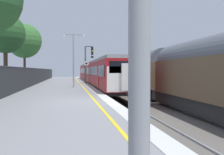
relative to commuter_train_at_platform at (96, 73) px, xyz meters
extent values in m
cube|color=gray|center=(-4.60, -24.71, -1.77)|extent=(6.40, 110.00, 1.00)
cube|color=silver|center=(-1.70, -24.71, -1.26)|extent=(0.60, 110.00, 0.01)
cube|color=yellow|center=(-2.45, -24.71, -1.26)|extent=(0.12, 110.00, 0.01)
cube|color=#56514C|center=(4.10, -24.71, -2.37)|extent=(11.00, 110.00, 0.20)
cube|color=gray|center=(-0.71, -24.71, -2.23)|extent=(0.07, 110.00, 0.08)
cube|color=gray|center=(0.72, -24.71, -2.23)|extent=(0.07, 110.00, 0.08)
cube|color=gray|center=(3.29, -24.71, -2.23)|extent=(0.07, 110.00, 0.08)
cube|color=gray|center=(4.72, -24.71, -2.23)|extent=(0.07, 110.00, 0.08)
cube|color=maroon|center=(0.00, -10.64, 0.00)|extent=(2.80, 20.80, 2.30)
cube|color=black|center=(0.00, -10.64, -1.27)|extent=(2.64, 20.20, 0.25)
cube|color=gray|center=(0.00, -10.64, 1.27)|extent=(2.68, 20.80, 0.24)
cube|color=black|center=(-1.41, -10.64, 0.30)|extent=(0.02, 19.20, 0.84)
cube|color=red|center=(-1.41, -15.84, -0.10)|extent=(0.03, 1.10, 1.90)
cube|color=red|center=(-1.41, -5.44, -0.10)|extent=(0.03, 1.10, 1.90)
cylinder|color=black|center=(-0.78, -18.44, -1.77)|extent=(0.12, 0.84, 0.84)
cylinder|color=black|center=(0.78, -18.44, -1.77)|extent=(0.12, 0.84, 0.84)
cylinder|color=black|center=(-0.78, -2.84, -1.77)|extent=(0.12, 0.84, 0.84)
cylinder|color=black|center=(0.78, -2.84, -1.77)|extent=(0.12, 0.84, 0.84)
cube|color=maroon|center=(0.00, 10.76, 0.00)|extent=(2.80, 20.80, 2.30)
cube|color=black|center=(0.00, 10.76, -1.27)|extent=(2.64, 20.20, 0.25)
cube|color=gray|center=(0.00, 10.76, 1.27)|extent=(2.68, 20.80, 0.24)
cube|color=black|center=(-1.41, 10.76, 0.30)|extent=(0.02, 19.20, 0.84)
cube|color=red|center=(-1.41, 5.56, -0.10)|extent=(0.03, 1.10, 1.90)
cube|color=red|center=(-1.41, 15.96, -0.10)|extent=(0.03, 1.10, 1.90)
cylinder|color=black|center=(-0.78, 2.96, -1.77)|extent=(0.12, 0.84, 0.84)
cylinder|color=black|center=(0.78, 2.96, -1.77)|extent=(0.12, 0.84, 0.84)
cylinder|color=black|center=(-0.78, 18.56, -1.77)|extent=(0.12, 0.84, 0.84)
cylinder|color=black|center=(0.78, 18.56, -1.77)|extent=(0.12, 0.84, 0.84)
cube|color=silver|center=(0.00, -21.00, -0.25)|extent=(2.70, 0.10, 1.70)
cube|color=black|center=(0.00, -21.01, 0.55)|extent=(2.40, 0.08, 0.80)
cube|color=silver|center=(0.00, -21.14, -0.10)|extent=(0.80, 0.24, 1.80)
cylinder|color=white|center=(-0.95, -21.06, -1.00)|extent=(0.18, 0.06, 0.18)
cylinder|color=white|center=(0.95, -21.06, -1.00)|extent=(0.18, 0.06, 0.18)
cylinder|color=black|center=(0.00, -21.29, -1.25)|extent=(0.20, 0.35, 0.20)
cube|color=black|center=(0.00, 10.76, 1.52)|extent=(0.60, 0.90, 0.20)
cube|color=#232326|center=(4.00, -24.33, -1.64)|extent=(2.30, 12.23, 0.79)
cube|color=brown|center=(4.00, -24.33, -0.10)|extent=(2.60, 11.43, 2.29)
cylinder|color=#515660|center=(4.00, -24.33, 1.04)|extent=(2.39, 11.03, 2.39)
cylinder|color=black|center=(3.22, -20.22, -1.77)|extent=(0.12, 0.84, 0.84)
cylinder|color=black|center=(4.78, -20.22, -1.77)|extent=(0.12, 0.84, 0.84)
cube|color=#232326|center=(4.00, -11.31, -1.64)|extent=(2.30, 12.23, 0.79)
cube|color=brown|center=(4.00, -11.31, -0.10)|extent=(2.60, 11.43, 2.29)
cylinder|color=#515660|center=(4.00, -11.31, 1.04)|extent=(2.39, 11.03, 2.39)
cylinder|color=black|center=(3.22, -15.42, -1.77)|extent=(0.12, 0.84, 0.84)
cylinder|color=black|center=(4.78, -15.42, -1.77)|extent=(0.12, 0.84, 0.84)
cylinder|color=black|center=(3.22, -7.19, -1.77)|extent=(0.12, 0.84, 0.84)
cylinder|color=black|center=(4.78, -7.19, -1.77)|extent=(0.12, 0.84, 0.84)
cube|color=#232326|center=(4.00, 1.72, -1.64)|extent=(2.30, 12.23, 0.79)
cube|color=brown|center=(4.00, 1.72, -0.10)|extent=(2.60, 11.43, 2.29)
cylinder|color=#515660|center=(4.00, 1.72, 1.04)|extent=(2.39, 11.03, 2.39)
cylinder|color=black|center=(3.22, -2.39, -1.77)|extent=(0.12, 0.84, 0.84)
cylinder|color=black|center=(4.78, -2.39, -1.77)|extent=(0.12, 0.84, 0.84)
cylinder|color=black|center=(3.22, 5.84, -1.77)|extent=(0.12, 0.84, 0.84)
cylinder|color=black|center=(4.78, 5.84, -1.77)|extent=(0.12, 0.84, 0.84)
cube|color=#232326|center=(4.00, 14.75, -1.64)|extent=(2.30, 12.23, 0.79)
cube|color=brown|center=(4.00, 14.75, -0.10)|extent=(2.60, 11.43, 2.29)
cylinder|color=#515660|center=(4.00, 14.75, 1.04)|extent=(2.39, 11.03, 2.39)
cylinder|color=black|center=(3.22, 10.64, -1.77)|extent=(0.12, 0.84, 0.84)
cylinder|color=black|center=(4.78, 10.64, -1.77)|extent=(0.12, 0.84, 0.84)
cylinder|color=black|center=(3.22, 18.86, -1.77)|extent=(0.12, 0.84, 0.84)
cylinder|color=black|center=(4.78, 18.86, -1.77)|extent=(0.12, 0.84, 0.84)
cylinder|color=#47474C|center=(-1.75, -4.29, 1.03)|extent=(0.18, 0.18, 4.59)
cube|color=#47474C|center=(-1.30, -4.29, 3.32)|extent=(0.90, 0.12, 0.12)
cube|color=black|center=(-0.90, -4.29, 2.77)|extent=(0.28, 0.20, 1.00)
cylinder|color=black|center=(-0.90, -4.41, 3.09)|extent=(0.16, 0.04, 0.16)
cylinder|color=yellow|center=(-0.90, -4.41, 2.77)|extent=(0.16, 0.04, 0.16)
cylinder|color=black|center=(-0.90, -4.41, 2.45)|extent=(0.16, 0.04, 0.16)
cube|color=black|center=(-0.90, -4.29, 2.02)|extent=(0.32, 0.16, 0.24)
cylinder|color=#59595B|center=(-1.85, -7.68, -0.09)|extent=(0.08, 0.08, 2.35)
cylinder|color=black|center=(-1.85, -7.69, 1.14)|extent=(0.59, 0.02, 0.59)
cylinder|color=silver|center=(-1.85, -7.70, 1.14)|extent=(0.56, 0.02, 0.56)
cube|color=black|center=(-1.85, -7.71, 1.14)|extent=(0.24, 0.01, 0.18)
cylinder|color=#93999E|center=(-3.36, -12.93, 1.24)|extent=(0.14, 0.14, 5.01)
cube|color=#93999E|center=(-2.91, -12.93, 3.64)|extent=(0.90, 0.08, 0.08)
cylinder|color=silver|center=(-2.46, -12.93, 3.56)|extent=(0.20, 0.20, 0.18)
cube|color=#93999E|center=(-3.81, -12.93, 3.64)|extent=(0.90, 0.08, 0.08)
cylinder|color=silver|center=(-4.26, -12.93, 3.56)|extent=(0.20, 0.20, 0.18)
cylinder|color=#38383D|center=(-7.55, -13.03, -0.35)|extent=(0.07, 0.07, 1.84)
cylinder|color=#38383D|center=(-7.55, -1.34, -0.35)|extent=(0.07, 0.07, 1.84)
cylinder|color=#38383D|center=(-7.55, 10.35, -0.35)|extent=(0.07, 0.07, 1.84)
cylinder|color=#38383D|center=(-7.55, 22.04, -0.35)|extent=(0.07, 0.07, 1.84)
cylinder|color=#473323|center=(-9.45, -1.81, 0.83)|extent=(0.30, 0.30, 4.20)
sphere|color=#33662D|center=(-9.45, -1.81, 4.14)|extent=(4.42, 4.42, 4.42)
sphere|color=#33662D|center=(-9.70, -1.98, 3.59)|extent=(3.14, 3.14, 3.14)
cylinder|color=#473323|center=(-10.01, -10.10, 0.83)|extent=(0.40, 0.40, 4.19)
sphere|color=#234C23|center=(-10.01, -10.10, 4.00)|extent=(3.92, 3.92, 3.92)
sphere|color=#234C23|center=(-9.63, -10.08, 3.51)|extent=(2.41, 2.41, 2.41)
camera|label=1|loc=(-3.80, -38.93, 0.33)|focal=44.44mm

